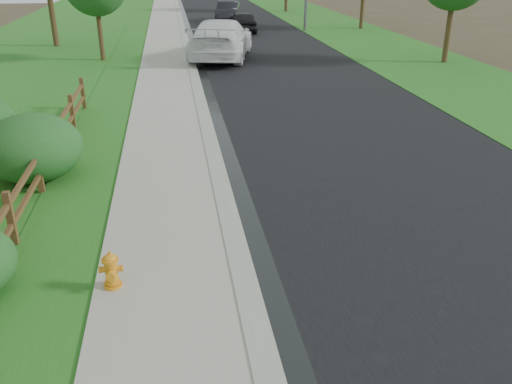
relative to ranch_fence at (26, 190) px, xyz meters
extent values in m
cube|color=black|center=(8.20, 28.60, -0.61)|extent=(8.00, 90.00, 0.02)
cube|color=gray|center=(4.00, 28.60, -0.56)|extent=(0.40, 90.00, 0.12)
cube|color=black|center=(4.35, 28.60, -0.60)|extent=(0.50, 90.00, 0.00)
cube|color=#9F988A|center=(2.70, 28.60, -0.57)|extent=(2.20, 90.00, 0.10)
cube|color=#1E5B1A|center=(0.80, 28.60, -0.59)|extent=(1.60, 90.00, 0.06)
cube|color=#1E5B1A|center=(-4.40, 28.60, -0.60)|extent=(9.00, 90.00, 0.04)
cube|color=#1E5B1A|center=(15.10, 28.60, -0.60)|extent=(6.00, 90.00, 0.04)
cube|color=#462717|center=(0.00, -1.20, -0.07)|extent=(0.12, 0.12, 1.10)
cube|color=#462717|center=(0.00, 1.20, -0.07)|extent=(0.12, 0.12, 1.10)
cube|color=#462717|center=(0.00, 3.60, -0.07)|extent=(0.12, 0.12, 1.10)
cube|color=#462717|center=(0.00, 6.00, -0.07)|extent=(0.12, 0.12, 1.10)
cube|color=#462717|center=(0.00, 8.40, -0.07)|extent=(0.12, 0.12, 1.10)
cube|color=#462717|center=(0.00, 0.00, -0.17)|extent=(0.08, 2.35, 0.10)
cube|color=#462717|center=(0.00, 0.00, 0.23)|extent=(0.08, 2.35, 0.10)
cube|color=#462717|center=(0.00, 2.40, -0.17)|extent=(0.08, 2.35, 0.10)
cube|color=#462717|center=(0.00, 2.40, 0.23)|extent=(0.08, 2.35, 0.10)
cube|color=#462717|center=(0.00, 4.80, -0.17)|extent=(0.08, 2.35, 0.10)
cube|color=#462717|center=(0.00, 4.80, 0.23)|extent=(0.08, 2.35, 0.10)
cube|color=#462717|center=(0.00, 7.20, -0.17)|extent=(0.08, 2.35, 0.10)
cube|color=#462717|center=(0.00, 7.20, 0.23)|extent=(0.08, 2.35, 0.10)
cylinder|color=gold|center=(1.90, -2.96, -0.49)|extent=(0.29, 0.29, 0.05)
cylinder|color=gold|center=(1.90, -2.96, -0.26)|extent=(0.20, 0.20, 0.45)
cylinder|color=gold|center=(1.90, -2.96, -0.43)|extent=(0.24, 0.24, 0.04)
cylinder|color=gold|center=(1.90, -2.96, -0.04)|extent=(0.27, 0.27, 0.04)
ellipsoid|color=gold|center=(1.90, -2.96, -0.02)|extent=(0.22, 0.22, 0.16)
cylinder|color=gold|center=(1.90, -2.96, 0.09)|extent=(0.05, 0.05, 0.06)
cylinder|color=gold|center=(1.90, -3.09, -0.23)|extent=(0.13, 0.10, 0.13)
cylinder|color=gold|center=(1.75, -2.96, -0.20)|extent=(0.11, 0.10, 0.10)
cylinder|color=gold|center=(2.05, -2.96, -0.20)|extent=(0.11, 0.10, 0.10)
imported|color=white|center=(5.60, 17.45, 0.37)|extent=(4.17, 7.11, 1.93)
imported|color=black|center=(8.01, 27.18, 0.10)|extent=(1.71, 4.10, 1.39)
imported|color=black|center=(7.65, 33.14, 0.16)|extent=(2.45, 4.80, 1.51)
ellipsoid|color=brown|center=(-0.30, 2.94, -0.22)|extent=(1.37, 1.14, 0.80)
ellipsoid|color=#19481D|center=(-0.30, 2.13, 0.17)|extent=(2.52, 2.52, 1.58)
cylinder|color=#342915|center=(-0.30, 17.78, 1.07)|extent=(0.23, 0.23, 3.37)
cylinder|color=#342915|center=(16.29, 14.63, 1.28)|extent=(0.26, 0.26, 3.80)
cylinder|color=#342915|center=(-3.40, 22.77, 1.69)|extent=(0.32, 0.32, 4.61)
cylinder|color=#342915|center=(16.48, 27.60, 1.28)|extent=(0.26, 0.26, 3.79)
camera|label=1|loc=(3.03, -10.50, 4.35)|focal=38.00mm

